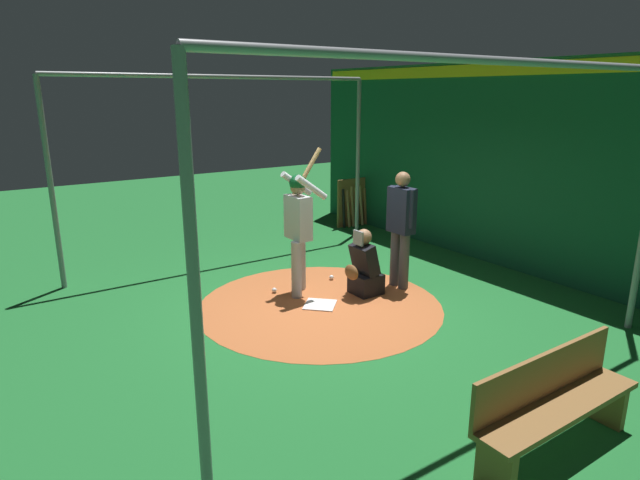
{
  "coord_description": "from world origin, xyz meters",
  "views": [
    {
      "loc": [
        3.92,
        5.76,
        2.88
      ],
      "look_at": [
        0.0,
        0.0,
        0.95
      ],
      "focal_mm": 30.06,
      "sensor_mm": 36.0,
      "label": 1
    }
  ],
  "objects_px": {
    "batter": "(299,222)",
    "bat_rack": "(360,203)",
    "baseball_1": "(274,290)",
    "bench": "(554,402)",
    "baseball_2": "(299,288)",
    "catcher": "(364,269)",
    "home_plate": "(320,305)",
    "umpire": "(401,223)",
    "baseball_0": "(331,277)"
  },
  "relations": [
    {
      "from": "batter",
      "to": "bat_rack",
      "type": "bearing_deg",
      "value": -139.83
    },
    {
      "from": "baseball_1",
      "to": "home_plate",
      "type": "bearing_deg",
      "value": 110.32
    },
    {
      "from": "bench",
      "to": "baseball_2",
      "type": "height_order",
      "value": "bench"
    },
    {
      "from": "umpire",
      "to": "bench",
      "type": "height_order",
      "value": "umpire"
    },
    {
      "from": "baseball_1",
      "to": "baseball_0",
      "type": "bearing_deg",
      "value": 179.29
    },
    {
      "from": "bench",
      "to": "baseball_0",
      "type": "xyz_separation_m",
      "value": [
        -0.93,
        -4.43,
        -0.4
      ]
    },
    {
      "from": "catcher",
      "to": "umpire",
      "type": "height_order",
      "value": "umpire"
    },
    {
      "from": "bat_rack",
      "to": "baseball_0",
      "type": "relative_size",
      "value": 15.95
    },
    {
      "from": "catcher",
      "to": "bench",
      "type": "relative_size",
      "value": 0.56
    },
    {
      "from": "baseball_0",
      "to": "baseball_2",
      "type": "bearing_deg",
      "value": 9.95
    },
    {
      "from": "umpire",
      "to": "bat_rack",
      "type": "distance_m",
      "value": 4.04
    },
    {
      "from": "batter",
      "to": "baseball_1",
      "type": "relative_size",
      "value": 28.5
    },
    {
      "from": "home_plate",
      "to": "batter",
      "type": "height_order",
      "value": "batter"
    },
    {
      "from": "bat_rack",
      "to": "baseball_1",
      "type": "distance_m",
      "value": 4.58
    },
    {
      "from": "umpire",
      "to": "baseball_0",
      "type": "xyz_separation_m",
      "value": [
        0.68,
        -0.81,
        -0.95
      ]
    },
    {
      "from": "home_plate",
      "to": "baseball_0",
      "type": "xyz_separation_m",
      "value": [
        -0.74,
        -0.77,
        0.03
      ]
    },
    {
      "from": "batter",
      "to": "bench",
      "type": "distance_m",
      "value": 4.29
    },
    {
      "from": "bat_rack",
      "to": "baseball_1",
      "type": "bearing_deg",
      "value": 35.68
    },
    {
      "from": "baseball_2",
      "to": "bench",
      "type": "bearing_deg",
      "value": 86.61
    },
    {
      "from": "baseball_0",
      "to": "baseball_1",
      "type": "xyz_separation_m",
      "value": [
        1.03,
        -0.01,
        0.0
      ]
    },
    {
      "from": "bat_rack",
      "to": "baseball_2",
      "type": "bearing_deg",
      "value": 39.84
    },
    {
      "from": "home_plate",
      "to": "baseball_2",
      "type": "height_order",
      "value": "baseball_2"
    },
    {
      "from": "batter",
      "to": "baseball_0",
      "type": "bearing_deg",
      "value": -165.49
    },
    {
      "from": "home_plate",
      "to": "umpire",
      "type": "bearing_deg",
      "value": 178.18
    },
    {
      "from": "bench",
      "to": "baseball_0",
      "type": "bearing_deg",
      "value": -101.86
    },
    {
      "from": "batter",
      "to": "baseball_1",
      "type": "distance_m",
      "value": 1.1
    },
    {
      "from": "home_plate",
      "to": "batter",
      "type": "distance_m",
      "value": 1.21
    },
    {
      "from": "batter",
      "to": "catcher",
      "type": "relative_size",
      "value": 2.13
    },
    {
      "from": "umpire",
      "to": "baseball_0",
      "type": "relative_size",
      "value": 23.87
    },
    {
      "from": "batter",
      "to": "baseball_1",
      "type": "bearing_deg",
      "value": -31.88
    },
    {
      "from": "catcher",
      "to": "baseball_0",
      "type": "distance_m",
      "value": 0.84
    },
    {
      "from": "bat_rack",
      "to": "baseball_2",
      "type": "height_order",
      "value": "bat_rack"
    },
    {
      "from": "batter",
      "to": "baseball_2",
      "type": "relative_size",
      "value": 28.5
    },
    {
      "from": "baseball_0",
      "to": "baseball_1",
      "type": "bearing_deg",
      "value": -0.71
    },
    {
      "from": "bench",
      "to": "baseball_1",
      "type": "distance_m",
      "value": 4.46
    },
    {
      "from": "umpire",
      "to": "home_plate",
      "type": "bearing_deg",
      "value": -1.82
    },
    {
      "from": "umpire",
      "to": "baseball_0",
      "type": "height_order",
      "value": "umpire"
    },
    {
      "from": "bench",
      "to": "umpire",
      "type": "bearing_deg",
      "value": -114.08
    },
    {
      "from": "catcher",
      "to": "baseball_1",
      "type": "bearing_deg",
      "value": -35.85
    },
    {
      "from": "bat_rack",
      "to": "baseball_1",
      "type": "xyz_separation_m",
      "value": [
        3.7,
        2.66,
        -0.45
      ]
    },
    {
      "from": "batter",
      "to": "baseball_0",
      "type": "xyz_separation_m",
      "value": [
        -0.72,
        -0.19,
        -1.03
      ]
    },
    {
      "from": "batter",
      "to": "bat_rack",
      "type": "height_order",
      "value": "batter"
    },
    {
      "from": "baseball_1",
      "to": "baseball_2",
      "type": "relative_size",
      "value": 1.0
    },
    {
      "from": "batter",
      "to": "bat_rack",
      "type": "xyz_separation_m",
      "value": [
        -3.38,
        -2.86,
        -0.59
      ]
    },
    {
      "from": "catcher",
      "to": "batter",
      "type": "bearing_deg",
      "value": -37.41
    },
    {
      "from": "home_plate",
      "to": "baseball_2",
      "type": "distance_m",
      "value": 0.65
    },
    {
      "from": "home_plate",
      "to": "baseball_0",
      "type": "distance_m",
      "value": 1.07
    },
    {
      "from": "catcher",
      "to": "umpire",
      "type": "xyz_separation_m",
      "value": [
        -0.64,
        0.05,
        0.61
      ]
    },
    {
      "from": "home_plate",
      "to": "catcher",
      "type": "xyz_separation_m",
      "value": [
        -0.78,
        -0.01,
        0.38
      ]
    },
    {
      "from": "home_plate",
      "to": "baseball_1",
      "type": "xyz_separation_m",
      "value": [
        0.29,
        -0.78,
        0.03
      ]
    }
  ]
}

